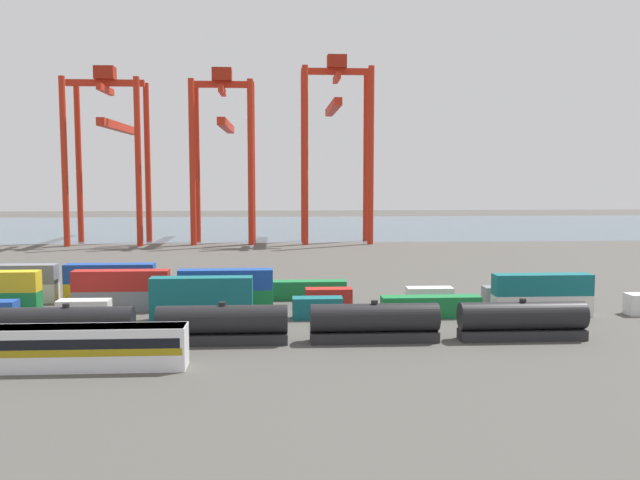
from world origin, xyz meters
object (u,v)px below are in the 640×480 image
at_px(freight_tank_row, 299,323).
at_px(shipping_container_2, 202,309).
at_px(shipping_container_16, 329,298).
at_px(shipping_container_6, 542,305).
at_px(gantry_crane_east, 336,130).
at_px(shipping_container_23, 207,291).
at_px(gantry_crane_central, 224,139).
at_px(shipping_container_10, 15,302).
at_px(shipping_container_17, 429,297).
at_px(gantry_crane_west, 110,138).
at_px(shipping_container_1, 84,311).

distance_m(freight_tank_row, shipping_container_2, 16.39).
xyz_separation_m(freight_tank_row, shipping_container_16, (4.42, 18.39, -0.76)).
height_order(shipping_container_2, shipping_container_16, same).
xyz_separation_m(shipping_container_6, gantry_crane_east, (-17.60, 95.74, 27.42)).
height_order(shipping_container_23, gantry_crane_central, gantry_crane_central).
relative_size(shipping_container_10, shipping_container_16, 1.00).
bearing_deg(shipping_container_17, gantry_crane_west, 124.58).
xyz_separation_m(gantry_crane_west, gantry_crane_east, (57.32, -1.22, 2.07)).
relative_size(shipping_container_2, shipping_container_16, 2.00).
bearing_deg(shipping_container_2, shipping_container_1, 180.00).
distance_m(shipping_container_6, gantry_crane_east, 101.14).
bearing_deg(shipping_container_17, shipping_container_6, -27.41).
bearing_deg(shipping_container_6, shipping_container_23, 162.85).
relative_size(shipping_container_23, gantry_crane_east, 0.26).
distance_m(shipping_container_10, shipping_container_16, 39.93).
xyz_separation_m(shipping_container_6, shipping_container_23, (-42.25, 13.04, 0.00)).
bearing_deg(gantry_crane_west, freight_tank_row, -67.71).
relative_size(shipping_container_1, shipping_container_23, 0.50).
relative_size(gantry_crane_central, gantry_crane_east, 0.93).
bearing_deg(shipping_container_6, gantry_crane_east, 100.42).
xyz_separation_m(shipping_container_10, gantry_crane_west, (-9.11, 90.45, 25.35)).
distance_m(shipping_container_1, gantry_crane_east, 106.54).
height_order(shipping_container_6, gantry_crane_east, gantry_crane_east).
bearing_deg(shipping_container_6, gantry_crane_west, 127.69).
relative_size(shipping_container_17, gantry_crane_west, 0.14).
relative_size(shipping_container_17, shipping_container_23, 0.50).
height_order(shipping_container_2, shipping_container_6, same).
bearing_deg(gantry_crane_east, shipping_container_23, -106.60).
relative_size(shipping_container_6, gantry_crane_west, 0.28).
relative_size(shipping_container_2, gantry_crane_central, 0.28).
bearing_deg(shipping_container_23, shipping_container_17, -12.39).
bearing_deg(shipping_container_23, gantry_crane_west, 111.27).
relative_size(shipping_container_17, gantry_crane_east, 0.13).
distance_m(gantry_crane_west, gantry_crane_central, 28.67).
distance_m(shipping_container_16, shipping_container_17, 13.31).
bearing_deg(gantry_crane_east, shipping_container_6, -79.58).
relative_size(shipping_container_2, gantry_crane_east, 0.26).
relative_size(shipping_container_23, gantry_crane_west, 0.28).
distance_m(shipping_container_16, gantry_crane_east, 93.71).
height_order(freight_tank_row, shipping_container_1, freight_tank_row).
bearing_deg(freight_tank_row, gantry_crane_central, 98.40).
xyz_separation_m(shipping_container_16, gantry_crane_west, (-49.04, 90.45, 25.35)).
relative_size(shipping_container_1, shipping_container_6, 0.50).
relative_size(freight_tank_row, shipping_container_2, 5.00).
distance_m(shipping_container_23, gantry_crane_east, 90.55).
height_order(freight_tank_row, shipping_container_17, freight_tank_row).
distance_m(shipping_container_2, gantry_crane_east, 102.44).
height_order(freight_tank_row, gantry_crane_west, gantry_crane_west).
bearing_deg(gantry_crane_east, gantry_crane_west, 178.78).
bearing_deg(shipping_container_10, shipping_container_17, 0.00).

